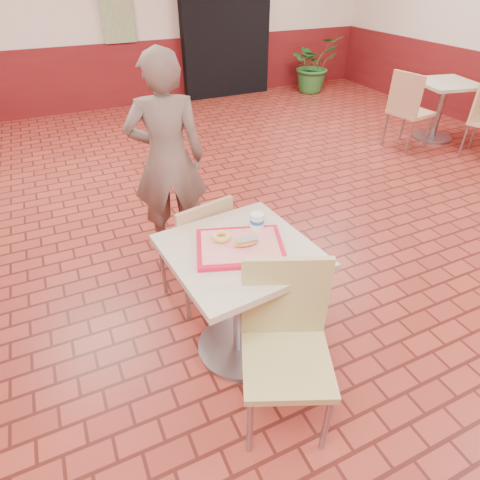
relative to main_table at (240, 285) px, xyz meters
name	(u,v)px	position (x,y,z in m)	size (l,w,h in m)	color
room_shell	(349,69)	(1.12, 0.68, 0.96)	(8.01, 10.01, 3.01)	maroon
wainscot_band	(329,199)	(1.12, 0.68, -0.04)	(8.00, 10.00, 1.00)	#5F1215
corridor_doorway	(226,29)	(2.32, 5.56, 0.56)	(1.60, 0.22, 2.20)	black
main_table	(240,285)	(0.00, 0.00, 0.00)	(0.76, 0.76, 0.80)	#BAAF96
chair_main_front	(286,339)	(0.04, -0.46, -0.01)	(0.58, 0.58, 0.96)	tan
chair_main_back	(199,248)	(-0.07, 0.52, -0.05)	(0.48, 0.48, 0.88)	tan
customer	(168,160)	(-0.03, 1.28, 0.28)	(0.60, 0.39, 1.64)	#6F5E56
serving_tray	(240,247)	(0.00, 0.00, 0.28)	(0.47, 0.36, 0.03)	red
ring_donut	(222,236)	(-0.07, 0.09, 0.31)	(0.11, 0.11, 0.03)	#DBB550
long_john_donut	(246,242)	(0.03, -0.02, 0.31)	(0.14, 0.07, 0.04)	#C28038
paper_cup	(257,221)	(0.15, 0.10, 0.34)	(0.08, 0.08, 0.10)	white
second_table	(442,101)	(4.09, 2.26, -0.02)	(0.73, 0.73, 0.77)	#B4AA91
chair_second_left	(408,107)	(3.40, 2.19, 0.00)	(0.52, 0.52, 0.98)	tan
potted_plant	(313,64)	(3.88, 5.08, -0.05)	(0.88, 0.76, 0.98)	#2A6A2B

